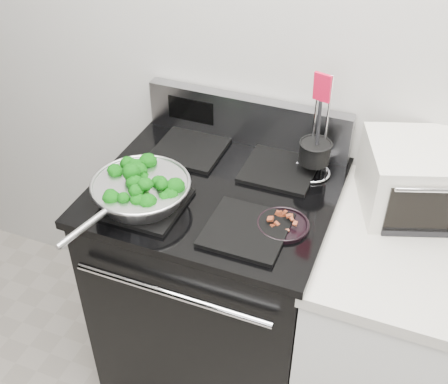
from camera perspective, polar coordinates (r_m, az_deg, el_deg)
The scene contains 8 objects.
back_wall at distance 1.88m, azimuth 11.93°, elevation 14.12°, with size 4.00×0.02×2.70m, color beige.
gas_range at distance 2.18m, azimuth -0.70°, elevation -9.14°, with size 0.79×0.69×1.13m.
counter at distance 2.12m, azimuth 17.20°, elevation -14.30°, with size 0.62×0.68×0.92m.
skillet at distance 1.79m, azimuth -8.46°, elevation 0.15°, with size 0.32×0.50×0.07m.
broccoli_pile at distance 1.78m, azimuth -8.46°, elevation 0.66°, with size 0.25×0.25×0.09m, color black, non-canonical shape.
bacon_plate at distance 1.71m, azimuth 6.03°, elevation -3.06°, with size 0.16×0.16×0.04m.
utensil_holder at distance 1.91m, azimuth 9.15°, elevation 3.48°, with size 0.12×0.12×0.38m.
toaster_oven at distance 1.88m, azimuth 20.04°, elevation 1.30°, with size 0.47×0.41×0.23m.
Camera 1 is at (0.27, 0.04, 2.08)m, focal length 45.00 mm.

